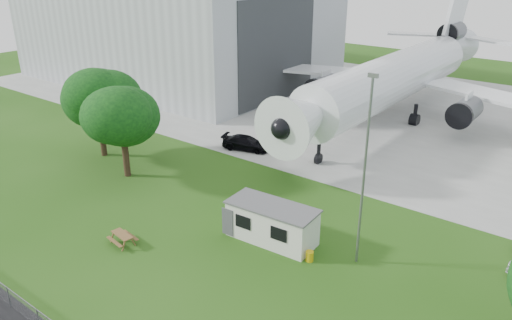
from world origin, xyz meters
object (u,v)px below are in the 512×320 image
Objects in this scene: airliner at (399,74)px; picnic_west at (123,244)px; hangar at (177,15)px; site_cabin at (272,223)px.

airliner is 26.52× the size of picnic_west.
picnic_west is (32.72, -37.54, -9.41)m from hangar.
hangar is 23.89× the size of picnic_west.
picnic_west is at bearing -94.97° from airliner.
hangar is 0.90× the size of airliner.
picnic_west is at bearing -139.51° from site_cabin.
hangar is at bearing 142.51° from site_cabin.
hangar reaches higher than site_cabin.
airliner is 6.99× the size of site_cabin.
site_cabin is (4.42, -30.85, -3.96)m from airliner.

